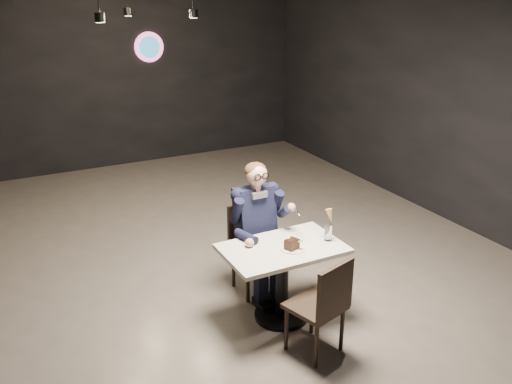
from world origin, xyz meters
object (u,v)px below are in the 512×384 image
chair_far (255,250)px  sundae_glass (328,232)px  main_table (282,282)px  chair_near (315,304)px  seated_man (255,227)px

chair_far → sundae_glass: 0.85m
main_table → sundae_glass: (0.45, -0.08, 0.46)m
chair_near → sundae_glass: 0.76m
chair_far → seated_man: (0.00, 0.00, 0.26)m
chair_near → seated_man: bearing=73.6°
chair_near → sundae_glass: chair_near is taller
chair_near → seated_man: 1.14m
main_table → chair_near: size_ratio=1.20×
seated_man → sundae_glass: seated_man is taller
chair_far → seated_man: seated_man is taller
main_table → sundae_glass: 0.64m
chair_far → chair_near: same height
chair_near → sundae_glass: size_ratio=5.72×
main_table → seated_man: size_ratio=0.76×
chair_far → chair_near: (0.00, -1.11, 0.00)m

